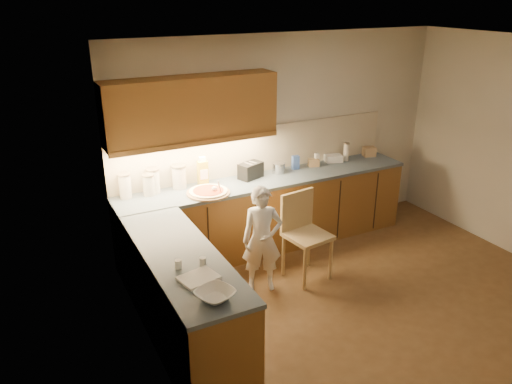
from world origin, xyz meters
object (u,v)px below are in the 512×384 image
pizza_on_board (209,192)px  oil_jug (203,172)px  child (262,239)px  toaster (251,170)px  wooden_chair (303,229)px

pizza_on_board → oil_jug: oil_jug is taller
child → toaster: 1.09m
child → toaster: size_ratio=3.49×
oil_jug → toaster: oil_jug is taller
oil_jug → toaster: (0.61, -0.04, -0.06)m
child → toaster: (0.34, 0.95, 0.42)m
child → wooden_chair: size_ratio=1.20×
pizza_on_board → child: bearing=-66.1°
wooden_chair → oil_jug: (-0.81, 0.94, 0.51)m
child → oil_jug: size_ratio=3.38×
wooden_chair → oil_jug: bearing=122.8°
child → toaster: child is taller
oil_jug → toaster: 0.61m
toaster → oil_jug: bearing=156.2°
pizza_on_board → wooden_chair: size_ratio=0.50×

